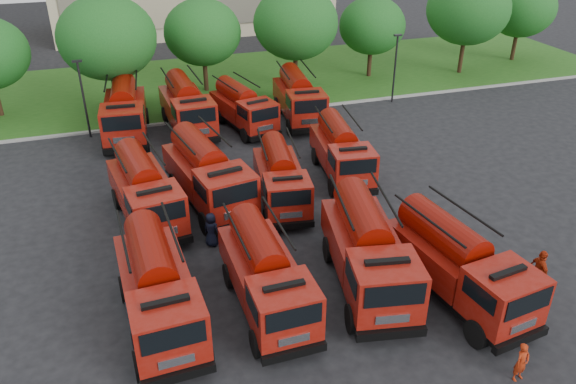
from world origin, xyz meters
name	(u,v)px	position (x,y,z in m)	size (l,w,h in m)	color
ground	(328,253)	(0.00, 0.00, 0.00)	(140.00, 140.00, 0.00)	black
lawn	(214,82)	(0.00, 26.00, 0.06)	(70.00, 16.00, 0.12)	#1D4E14
curb	(236,115)	(0.00, 17.90, 0.07)	(70.00, 0.30, 0.14)	gray
tree_2	(107,38)	(-8.00, 21.50, 5.35)	(6.72, 6.72, 8.22)	#382314
tree_3	(202,32)	(-1.00, 24.00, 4.68)	(5.88, 5.88, 7.19)	#382314
tree_4	(296,23)	(6.00, 22.50, 5.22)	(6.55, 6.55, 8.01)	#382314
tree_5	(372,26)	(13.00, 23.50, 4.35)	(5.46, 5.46, 6.68)	#382314
tree_6	(468,9)	(21.00, 22.00, 5.49)	(6.89, 6.89, 8.42)	#382314
tree_7	(522,8)	(28.00, 24.00, 4.82)	(6.05, 6.05, 7.39)	#382314
lamp_post_0	(83,95)	(-10.00, 17.20, 2.90)	(0.60, 0.25, 5.11)	black
lamp_post_1	(395,65)	(12.00, 17.20, 2.90)	(0.60, 0.25, 5.11)	black
fire_truck_0	(158,288)	(-7.66, -2.23, 1.61)	(2.86, 7.15, 3.20)	black
fire_truck_1	(266,274)	(-3.63, -2.57, 1.53)	(2.56, 6.72, 3.04)	black
fire_truck_2	(368,250)	(0.64, -2.52, 1.68)	(3.83, 7.68, 3.35)	black
fire_truck_3	(458,264)	(3.70, -4.32, 1.60)	(3.32, 7.24, 3.18)	black
fire_truck_4	(145,191)	(-7.40, 5.49, 1.60)	(3.36, 7.25, 3.18)	black
fire_truck_5	(208,174)	(-4.21, 6.16, 1.70)	(3.83, 7.75, 3.38)	black
fire_truck_6	(281,178)	(-0.66, 5.06, 1.45)	(3.07, 6.58, 2.88)	black
fire_truck_7	(341,151)	(3.52, 7.08, 1.50)	(3.09, 6.80, 2.99)	black
fire_truck_8	(125,112)	(-7.64, 16.58, 1.71)	(3.27, 7.68, 3.41)	black
fire_truck_9	(187,106)	(-3.66, 16.41, 1.69)	(3.01, 7.49, 3.35)	black
fire_truck_10	(243,107)	(-0.02, 15.64, 1.47)	(3.55, 6.74, 2.92)	black
fire_truck_11	(299,97)	(4.03, 15.93, 1.63)	(3.21, 7.34, 3.24)	black
firefighter_0	(517,378)	(3.38, -8.76, 0.00)	(0.55, 0.40, 1.50)	#A1260C
firefighter_2	(534,291)	(7.02, -5.10, 0.00)	(1.16, 0.66, 1.97)	#A1260C
firefighter_3	(501,306)	(5.16, -5.44, 0.00)	(1.12, 0.58, 1.73)	black
firefighter_4	(212,245)	(-4.83, 2.28, 0.00)	(0.81, 0.53, 1.67)	black
firefighter_5	(356,175)	(4.38, 6.70, 0.00)	(1.74, 0.75, 1.88)	black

